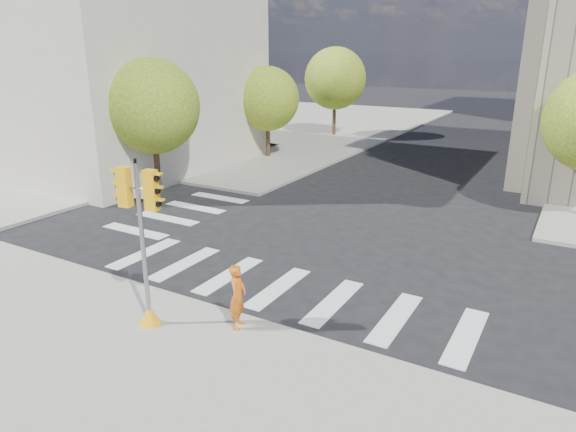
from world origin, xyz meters
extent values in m
plane|color=black|center=(0.00, 0.00, 0.00)|extent=(160.00, 160.00, 0.00)
cube|color=gray|center=(-20.00, 26.00, 0.07)|extent=(28.00, 40.00, 0.15)
cube|color=beige|center=(-20.00, 8.00, 6.00)|extent=(18.00, 14.00, 12.00)
cylinder|color=#382616|center=(-10.50, 4.00, 1.22)|extent=(0.28, 0.28, 2.45)
sphere|color=#4E6C1F|center=(-10.50, 4.00, 4.21)|extent=(4.40, 4.40, 4.40)
cylinder|color=#382616|center=(-10.50, 14.00, 1.08)|extent=(0.28, 0.28, 2.17)
sphere|color=#4E6C1F|center=(-10.50, 14.00, 3.77)|extent=(4.00, 4.00, 4.00)
cylinder|color=#382616|center=(-10.50, 24.00, 1.31)|extent=(0.28, 0.28, 2.62)
sphere|color=#4E6C1F|center=(-10.50, 24.00, 4.54)|extent=(4.80, 4.80, 4.80)
cone|color=#FFAC0D|center=(-1.69, -5.62, 0.40)|extent=(0.56, 0.56, 0.50)
cylinder|color=gray|center=(-1.69, -5.62, 2.21)|extent=(0.11, 0.11, 4.13)
cylinder|color=black|center=(-1.69, -5.62, 4.33)|extent=(0.07, 0.07, 0.12)
cylinder|color=gray|center=(-1.69, -5.62, 3.68)|extent=(0.90, 0.18, 0.06)
cube|color=#FFAC0D|center=(-2.07, -5.67, 3.68)|extent=(0.33, 0.26, 0.95)
cube|color=#FFAC0D|center=(-1.32, -5.56, 3.68)|extent=(0.33, 0.26, 0.95)
imported|color=orange|center=(0.31, -4.60, 0.98)|extent=(0.55, 0.69, 1.66)
cube|color=white|center=(-13.00, 2.16, 0.40)|extent=(5.95, 1.62, 0.50)
camera|label=1|loc=(7.04, -13.79, 6.75)|focal=32.00mm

